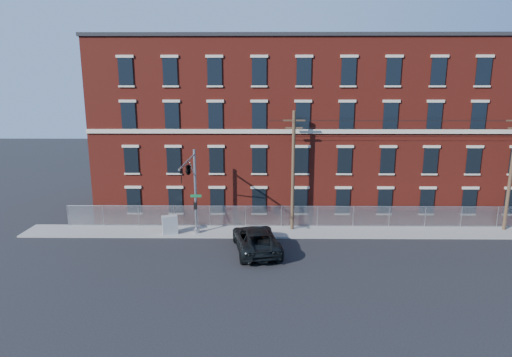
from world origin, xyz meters
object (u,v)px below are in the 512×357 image
at_px(traffic_signal_mast, 190,177).
at_px(utility_pole_near, 293,169).
at_px(pickup_truck, 256,239).
at_px(utility_cabinet, 170,225).

bearing_deg(traffic_signal_mast, utility_pole_near, 23.14).
relative_size(pickup_truck, utility_cabinet, 4.20).
xyz_separation_m(traffic_signal_mast, utility_cabinet, (-2.14, 2.02, -4.50)).
height_order(traffic_signal_mast, utility_cabinet, traffic_signal_mast).
bearing_deg(pickup_truck, utility_cabinet, -34.81).
height_order(traffic_signal_mast, utility_pole_near, utility_pole_near).
bearing_deg(pickup_truck, traffic_signal_mast, -24.34).
distance_m(traffic_signal_mast, pickup_truck, 6.82).
relative_size(traffic_signal_mast, pickup_truck, 1.08).
relative_size(traffic_signal_mast, utility_cabinet, 4.53).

